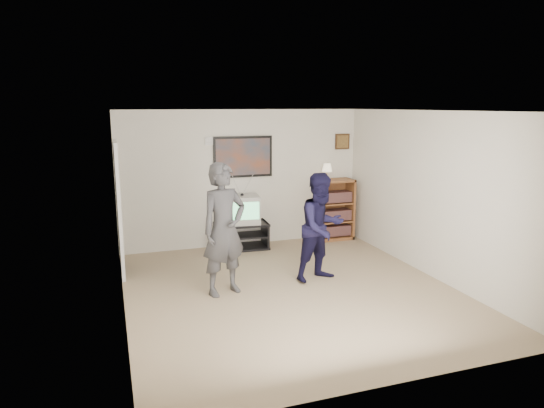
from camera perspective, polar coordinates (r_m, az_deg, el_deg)
room_shell at (r=6.91m, az=1.29°, el=0.52°), size 4.51×5.00×2.51m
media_stand at (r=8.86m, az=-3.62°, el=-3.74°), size 0.99×0.58×0.48m
crt_television at (r=8.75m, az=-3.52°, el=-0.62°), size 0.66×0.58×0.50m
bookshelf at (r=9.47m, az=7.32°, el=-0.64°), size 0.72×0.41×1.17m
table_lamp at (r=9.27m, az=6.49°, el=3.78°), size 0.20×0.20×0.31m
person_tall at (r=6.63m, az=-5.68°, el=-2.98°), size 0.77×0.63×1.83m
person_short at (r=7.18m, az=5.86°, el=-2.74°), size 0.92×0.79×1.62m
controller_left at (r=6.73m, az=-6.14°, el=-0.23°), size 0.07×0.11×0.03m
controller_right at (r=7.33m, az=5.60°, el=-0.27°), size 0.07×0.12×0.03m
poster at (r=8.86m, az=-3.42°, el=5.56°), size 1.10×0.03×0.75m
air_vent at (r=8.71m, az=-6.98°, el=7.37°), size 0.28×0.02×0.14m
small_picture at (r=9.57m, az=8.27°, el=7.28°), size 0.30×0.03×0.30m
doorway at (r=7.79m, az=-17.66°, el=-0.65°), size 0.03×0.85×2.00m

